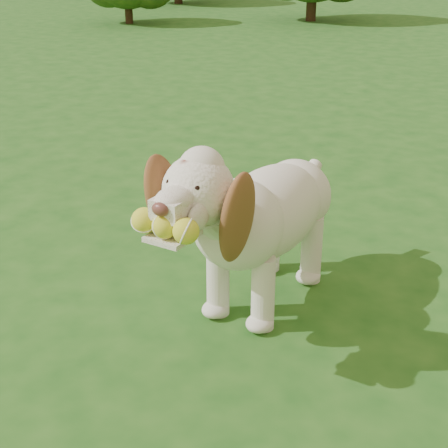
% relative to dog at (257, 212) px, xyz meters
% --- Properties ---
extents(ground, '(80.00, 80.00, 0.00)m').
position_rel_dog_xyz_m(ground, '(-0.39, -0.46, -0.47)').
color(ground, '#1A4C15').
rests_on(ground, ground).
extents(dog, '(0.52, 1.35, 0.88)m').
position_rel_dog_xyz_m(dog, '(0.00, 0.00, 0.00)').
color(dog, silver).
rests_on(dog, ground).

